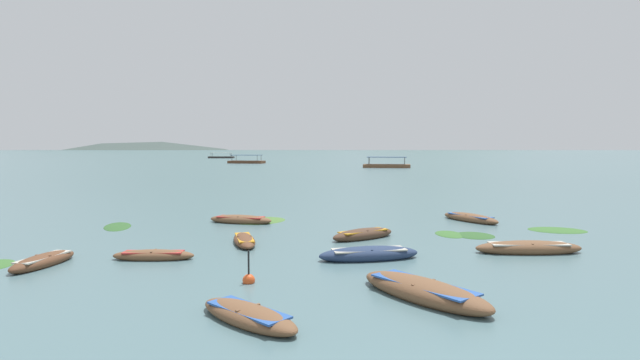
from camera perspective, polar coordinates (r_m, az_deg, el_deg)
The scene contains 22 objects.
ground_plane at distance 1505.74m, azimuth -3.42°, elevation 3.64°, with size 6000.00×6000.00×0.00m, color slate.
mountain_1 at distance 1701.23m, azimuth -12.75°, elevation 11.23°, with size 1339.08×1339.08×453.85m, color #4C5B56.
mountain_2 at distance 1939.08m, azimuth 12.56°, elevation 9.00°, with size 966.26×966.26×365.99m, color #56665B.
rowboat_0 at distance 19.73m, azimuth -19.12°, elevation -8.45°, with size 3.15×0.98×0.47m.
rowboat_1 at distance 18.77m, azimuth 5.83°, elevation -8.74°, with size 4.06×1.71×0.62m.
rowboat_2 at distance 21.54m, azimuth 23.46°, elevation -7.40°, with size 4.39×1.35×0.62m.
rowboat_3 at distance 29.50m, azimuth 17.37°, elevation -4.33°, with size 2.77×4.01×0.57m.
rowboat_4 at distance 20.35m, azimuth -29.95°, elevation -8.32°, with size 1.62×3.14×0.54m.
rowboat_5 at distance 22.92m, azimuth 5.14°, elevation -6.46°, with size 3.51×2.67×0.60m.
rowboat_6 at distance 14.29m, azimuth 12.15°, elevation -12.74°, with size 3.66×4.52×0.69m.
rowboat_7 at distance 12.38m, azimuth -8.51°, elevation -15.59°, with size 3.07×3.14×0.51m.
rowboat_8 at distance 21.89m, azimuth -8.95°, elevation -7.07°, with size 1.52×3.41×0.47m.
rowboat_9 at distance 27.88m, azimuth -9.38°, elevation -4.67°, with size 3.90×2.28×0.57m.
ferry_0 at distance 207.82m, azimuth -11.62°, elevation 2.67°, with size 10.82×3.95×2.54m.
ferry_1 at distance 106.08m, azimuth 7.91°, elevation 1.71°, with size 10.81×6.31×2.54m.
ferry_2 at distance 136.53m, azimuth -8.69°, elevation 2.16°, with size 10.64×6.74×2.54m.
mooring_buoy at distance 15.71m, azimuth -8.44°, elevation -11.59°, with size 0.40×0.40×1.15m.
weed_patch_0 at distance 24.74m, azimuth 15.13°, elevation -6.25°, with size 2.11×1.38×0.14m, color #38662D.
weed_patch_1 at distance 24.76m, azimuth 17.80°, elevation -6.29°, with size 1.92×2.05×0.14m, color #2D5628.
weed_patch_2 at distance 27.93m, azimuth 26.28°, elevation -5.37°, with size 2.88×2.06×0.14m, color #38662D.
weed_patch_3 at distance 28.43m, azimuth -22.86°, elevation -5.12°, with size 3.17×1.38×0.14m, color #2D5628.
weed_patch_6 at distance 28.53m, azimuth -7.12°, elevation -4.82°, with size 3.27×2.69×0.14m, color #477033.
Camera 1 is at (-2.86, -5.73, 4.26)m, focal length 27.01 mm.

